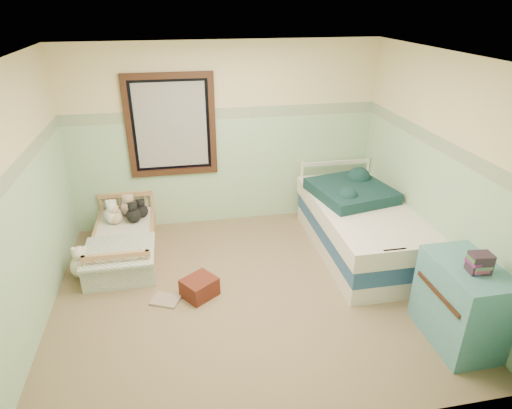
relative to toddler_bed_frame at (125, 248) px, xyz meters
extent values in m
cube|color=#79674D|center=(1.40, -1.05, -0.10)|extent=(4.20, 3.60, 0.02)
cube|color=white|center=(1.40, -1.05, 2.42)|extent=(4.20, 3.60, 0.02)
cube|color=beige|center=(1.40, 0.75, 1.16)|extent=(4.20, 0.04, 2.50)
cube|color=beige|center=(1.40, -2.85, 1.16)|extent=(4.20, 0.04, 2.50)
cube|color=beige|center=(-0.70, -1.05, 1.16)|extent=(0.04, 3.60, 2.50)
cube|color=beige|center=(3.50, -1.05, 1.16)|extent=(0.04, 3.60, 2.50)
cube|color=#A4CDA4|center=(1.40, 0.74, 0.66)|extent=(4.20, 0.01, 1.50)
cube|color=#46714E|center=(1.40, 0.74, 1.48)|extent=(4.20, 0.01, 0.15)
cube|color=#381D13|center=(0.70, 0.71, 1.36)|extent=(1.16, 0.06, 1.36)
cube|color=#B6B6B2|center=(0.70, 0.72, 1.36)|extent=(0.92, 0.01, 1.12)
cube|color=#B2794F|center=(0.00, 0.00, 0.00)|extent=(0.74, 1.48, 0.19)
cube|color=silver|center=(0.00, 0.00, 0.15)|extent=(0.68, 1.41, 0.12)
cube|color=#7097B2|center=(0.00, -0.46, 0.23)|extent=(0.80, 0.74, 0.03)
sphere|color=brown|center=(-0.15, 0.50, 0.31)|extent=(0.18, 0.18, 0.18)
sphere|color=white|center=(0.05, 0.50, 0.32)|extent=(0.20, 0.20, 0.20)
sphere|color=beige|center=(-0.10, 0.28, 0.30)|extent=(0.17, 0.17, 0.17)
sphere|color=black|center=(0.13, 0.28, 0.31)|extent=(0.19, 0.19, 0.19)
sphere|color=white|center=(-0.44, -0.40, 0.04)|extent=(0.27, 0.27, 0.27)
sphere|color=beige|center=(-0.29, -0.57, 0.02)|extent=(0.24, 0.24, 0.24)
cube|color=white|center=(2.95, -0.48, 0.02)|extent=(1.05, 2.09, 0.22)
cube|color=navy|center=(2.95, -0.48, 0.24)|extent=(1.05, 2.09, 0.22)
cube|color=white|center=(2.95, -0.48, 0.46)|extent=(1.09, 2.13, 0.22)
cube|color=#0B2A29|center=(2.90, -0.18, 0.64)|extent=(1.06, 1.10, 0.14)
cube|color=teal|center=(3.23, -2.14, 0.32)|extent=(0.52, 0.83, 0.83)
cube|color=#451F25|center=(3.23, -2.23, 0.82)|extent=(0.20, 0.16, 0.18)
cube|color=#9C3723|center=(0.88, -1.03, 0.01)|extent=(0.45, 0.44, 0.21)
cube|color=orange|center=(0.50, -1.06, -0.08)|extent=(0.36, 0.32, 0.03)
sphere|color=black|center=(0.22, 0.41, 0.31)|extent=(0.18, 0.18, 0.18)
sphere|color=brown|center=(0.10, 0.52, 0.29)|extent=(0.16, 0.16, 0.16)
sphere|color=beige|center=(0.07, 0.48, 0.32)|extent=(0.21, 0.21, 0.21)
sphere|color=white|center=(-0.13, 0.30, 0.31)|extent=(0.19, 0.19, 0.19)
sphere|color=white|center=(-0.14, 0.34, 0.32)|extent=(0.21, 0.21, 0.21)
camera|label=1|loc=(0.76, -4.97, 2.90)|focal=30.54mm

